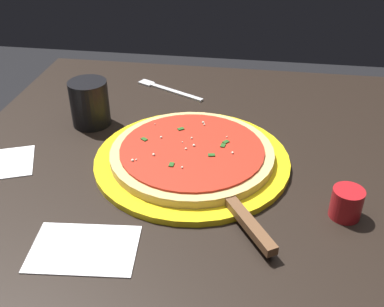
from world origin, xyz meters
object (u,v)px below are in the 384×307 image
object	(u,v)px
pizza_server	(236,209)
cup_tall_drink	(90,103)
serving_plate	(192,160)
fork	(166,89)
cup_small_sauce	(347,203)
napkin_folded_right	(84,249)
pizza	(192,153)

from	to	relation	value
pizza_server	cup_tall_drink	distance (m)	0.41
serving_plate	fork	distance (m)	0.32
cup_tall_drink	cup_small_sauce	world-z (taller)	cup_tall_drink
cup_tall_drink	napkin_folded_right	size ratio (longest dim) A/B	0.63
pizza	napkin_folded_right	xyz separation A→B (m)	(-0.12, -0.24, -0.02)
pizza_server	cup_tall_drink	size ratio (longest dim) A/B	2.19
pizza_server	serving_plate	bearing A→B (deg)	122.65
serving_plate	napkin_folded_right	bearing A→B (deg)	-116.13
serving_plate	cup_tall_drink	distance (m)	0.26
fork	cup_tall_drink	bearing A→B (deg)	-123.34
cup_small_sauce	napkin_folded_right	xyz separation A→B (m)	(-0.38, -0.13, -0.02)
cup_tall_drink	fork	size ratio (longest dim) A/B	0.55
fork	napkin_folded_right	bearing A→B (deg)	-91.16
pizza	serving_plate	bearing A→B (deg)	-30.94
serving_plate	cup_small_sauce	xyz separation A→B (m)	(0.26, -0.11, 0.02)
pizza	cup_tall_drink	bearing A→B (deg)	153.47
serving_plate	cup_small_sauce	distance (m)	0.28
pizza	cup_tall_drink	distance (m)	0.26
pizza_server	cup_tall_drink	world-z (taller)	cup_tall_drink
fork	serving_plate	bearing A→B (deg)	-70.19
cup_tall_drink	cup_small_sauce	size ratio (longest dim) A/B	1.93
napkin_folded_right	cup_tall_drink	bearing A→B (deg)	107.23
napkin_folded_right	fork	size ratio (longest dim) A/B	0.88
napkin_folded_right	fork	world-z (taller)	fork
napkin_folded_right	cup_small_sauce	bearing A→B (deg)	19.30
napkin_folded_right	fork	xyz separation A→B (m)	(0.01, 0.55, 0.00)
pizza_server	napkin_folded_right	size ratio (longest dim) A/B	1.37
cup_small_sauce	serving_plate	bearing A→B (deg)	156.65
serving_plate	napkin_folded_right	distance (m)	0.27
serving_plate	fork	world-z (taller)	serving_plate
cup_tall_drink	cup_small_sauce	distance (m)	0.54
pizza	pizza_server	distance (m)	0.17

